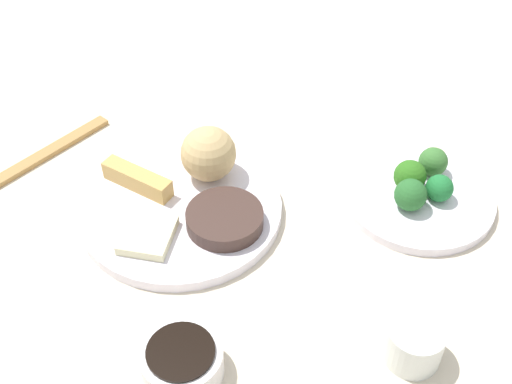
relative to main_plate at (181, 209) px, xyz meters
The scene contains 15 objects.
tabletop 0.04m from the main_plate, 163.92° to the right, with size 2.20×2.20×0.02m, color beige.
main_plate is the anchor object (origin of this frame).
rice_scoop 0.09m from the main_plate, 44.12° to the right, with size 0.08×0.08×0.08m, color tan.
spring_roll 0.08m from the main_plate, 45.88° to the left, with size 0.11×0.02×0.03m, color tan.
crab_rangoon_wonton 0.07m from the main_plate, 135.88° to the left, with size 0.07×0.06×0.01m, color beige.
stir_fry_heap 0.07m from the main_plate, 134.12° to the right, with size 0.10×0.10×0.02m, color #402C25.
broccoli_plate 0.33m from the main_plate, 99.19° to the right, with size 0.21×0.21×0.01m, color white.
broccoli_floret_0 0.36m from the main_plate, 100.98° to the right, with size 0.04×0.04×0.04m, color #207434.
broccoli_floret_1 0.31m from the main_plate, 103.68° to the right, with size 0.04×0.04×0.04m, color #2A672C.
broccoli_floret_2 0.36m from the main_plate, 92.51° to the right, with size 0.04×0.04×0.04m, color #3C7533.
broccoli_floret_3 0.32m from the main_plate, 96.95° to the right, with size 0.05×0.05×0.05m, color #30701D.
soy_sauce_bowl 0.25m from the main_plate, behind, with size 0.09×0.09×0.04m, color white.
soy_sauce_bowl_liquid 0.25m from the main_plate, behind, with size 0.08×0.08×0.00m, color black.
teacup 0.36m from the main_plate, 142.78° to the right, with size 0.07×0.07×0.05m, color white.
chopsticks_pair 0.25m from the main_plate, 45.38° to the left, with size 0.21×0.02×0.01m, color #AE8246.
Camera 1 is at (-0.62, 0.06, 0.67)m, focal length 46.60 mm.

